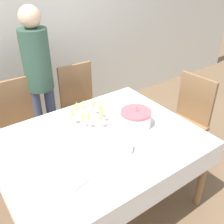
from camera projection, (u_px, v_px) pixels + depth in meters
name	position (u px, v px, depth m)	size (l,w,h in m)	color
ground_plane	(101.00, 201.00, 2.46)	(12.00, 12.00, 0.00)	brown
wall_back	(18.00, 22.00, 2.87)	(8.00, 0.05, 2.70)	silver
dining_table	(100.00, 149.00, 2.14)	(1.56, 1.22, 0.73)	white
dining_chair_far_left	(22.00, 122.00, 2.67)	(0.43, 0.43, 0.95)	olive
dining_chair_far_right	(81.00, 103.00, 3.01)	(0.44, 0.44, 0.95)	olive
dining_chair_right_end	(187.00, 117.00, 2.75)	(0.46, 0.46, 0.95)	olive
birthday_cake	(136.00, 118.00, 2.22)	(0.26, 0.26, 0.21)	white
champagne_tray	(89.00, 114.00, 2.25)	(0.37, 0.37, 0.18)	silver
plate_stack_main	(118.00, 146.00, 1.97)	(0.23, 0.23, 0.04)	silver
cake_knife	(152.00, 137.00, 2.10)	(0.29, 0.13, 0.00)	silver
fork_pile	(82.00, 181.00, 1.69)	(0.18, 0.09, 0.02)	silver
napkin_pile	(69.00, 172.00, 1.76)	(0.15, 0.15, 0.01)	white
person_standing	(38.00, 71.00, 2.66)	(0.28, 0.28, 1.61)	#3F4C72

